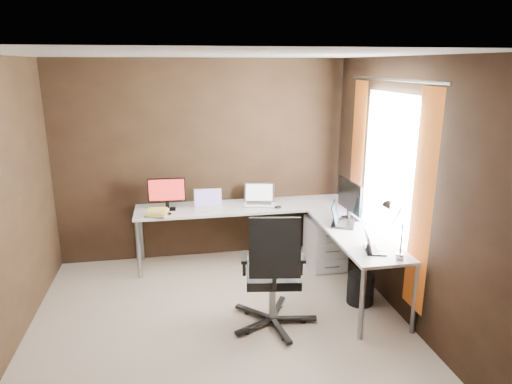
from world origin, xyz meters
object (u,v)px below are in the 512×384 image
Objects in this scene: laptop_white at (208,204)px; laptop_black_big at (340,220)px; book_stack at (157,213)px; laptop_silver at (259,200)px; drawer_pedestal at (325,243)px; wastebasket at (360,289)px; monitor_right at (350,198)px; office_chair at (273,294)px; desk_lamp at (393,223)px; laptop_black_small at (372,247)px; monitor_left at (167,192)px.

laptop_white is 1.61m from laptop_black_big.
laptop_silver is at bearing 10.75° from book_stack.
drawer_pedestal reaches higher than wastebasket.
book_stack is at bearing 72.59° from monitor_right.
drawer_pedestal is 1.39× the size of laptop_silver.
monitor_right reaches higher than office_chair.
drawer_pedestal is 1.63m from desk_lamp.
wastebasket is (-0.04, 0.49, -0.90)m from desk_lamp.
laptop_black_small is (-0.12, -0.90, -0.21)m from monitor_right.
wastebasket is at bearing 170.14° from monitor_right.
laptop_silver is at bearing 115.31° from desk_lamp.
laptop_black_big is 1.42× the size of laptop_black_small.
monitor_right is at bearing -23.77° from laptop_black_big.
laptop_black_small is (1.90, -1.64, -0.18)m from monitor_left.
monitor_left is 1.94m from office_chair.
laptop_white is at bearing -162.17° from laptop_silver.
laptop_white is 0.67× the size of desk_lamp.
desk_lamp is (1.99, -1.81, 0.11)m from monitor_left.
drawer_pedestal is 1.88× the size of wastebasket.
desk_lamp is (0.10, -0.16, 0.29)m from laptop_black_small.
monitor_right reaches higher than laptop_black_small.
laptop_silver is 1.42× the size of book_stack.
laptop_silver is at bearing 8.76° from laptop_white.
laptop_white is 0.30× the size of office_chair.
desk_lamp is at bearing -45.54° from laptop_white.
drawer_pedestal is at bearing 94.21° from desk_lamp.
book_stack is 0.26× the size of office_chair.
laptop_black_small reaches higher than wastebasket.
office_chair is (0.96, -1.57, -0.61)m from monitor_left.
laptop_black_small is at bearing 168.65° from monitor_right.
monitor_left is 0.39× the size of office_chair.
laptop_black_small is 0.92× the size of wastebasket.
laptop_white reaches higher than drawer_pedestal.
monitor_left is 1.14m from laptop_silver.
laptop_black_small is at bearing -52.10° from laptop_silver.
drawer_pedestal is 2.04× the size of laptop_black_small.
laptop_white reaches higher than wastebasket.
monitor_right is 1.55× the size of laptop_white.
laptop_white is 1.20× the size of laptop_black_small.
drawer_pedestal is at bearing 23.19° from laptop_black_big.
desk_lamp reaches higher than laptop_black_small.
drawer_pedestal is 1.71× the size of laptop_white.
laptop_silver is 1.04× the size of laptop_black_big.
monitor_right reaches higher than book_stack.
office_chair is at bearing -68.93° from laptop_white.
monitor_left is at bearing 90.35° from laptop_black_big.
drawer_pedestal is 1.34× the size of monitor_left.
monitor_left is 2.69m from desk_lamp.
laptop_black_big reaches higher than laptop_white.
book_stack is (-0.12, -0.22, -0.18)m from monitor_left.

